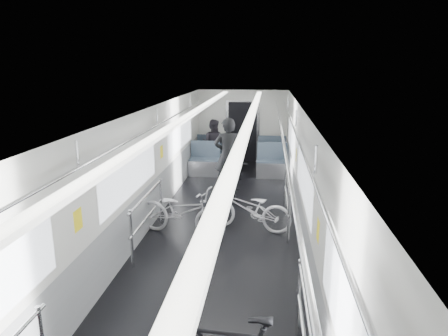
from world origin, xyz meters
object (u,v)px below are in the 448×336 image
Objects in this scene: bike_aisle at (234,176)px; bike_left_far at (181,211)px; bike_right_mid at (248,209)px; person_seated at (213,143)px; person_standing at (228,156)px.

bike_left_far is at bearing -112.24° from bike_aisle.
bike_right_mid is 5.25m from person_seated.
bike_left_far is 1.06× the size of bike_right_mid.
bike_aisle is 0.91× the size of person_standing.
bike_left_far is 0.95× the size of person_standing.
bike_right_mid is at bearing 101.46° from person_standing.
bike_left_far is at bearing 73.49° from person_standing.
person_standing reaches higher than bike_right_mid.
bike_left_far is 2.76m from bike_aisle.
person_standing is (0.62, 2.75, 0.49)m from bike_left_far.
bike_right_mid is at bearing -57.64° from bike_left_far.
bike_left_far is 1.32m from bike_right_mid.
bike_right_mid is 2.32m from bike_aisle.
bike_left_far is 1.04× the size of bike_aisle.
bike_aisle is at bearing -1.01° from bike_left_far.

